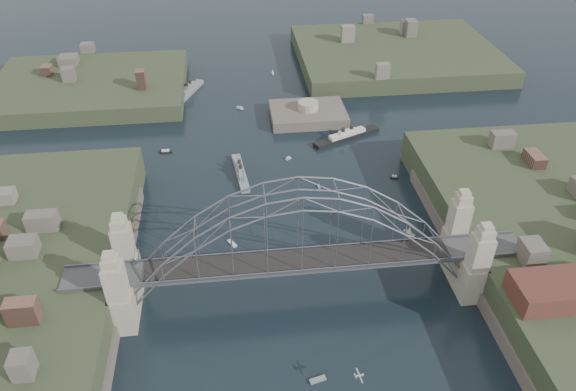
# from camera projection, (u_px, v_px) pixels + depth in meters

# --- Properties ---
(ground) EXTENTS (500.00, 500.00, 0.00)m
(ground) POSITION_uv_depth(u_px,v_px,m) (299.00, 293.00, 103.11)
(ground) COLOR black
(ground) RESTS_ON ground
(bridge) EXTENTS (84.00, 13.80, 24.60)m
(bridge) POSITION_uv_depth(u_px,v_px,m) (300.00, 244.00, 95.90)
(bridge) COLOR #474648
(bridge) RESTS_ON ground
(headland_nw) EXTENTS (60.00, 45.00, 9.00)m
(headland_nw) POSITION_uv_depth(u_px,v_px,m) (91.00, 92.00, 174.20)
(headland_nw) COLOR #313B24
(headland_nw) RESTS_ON ground
(headland_ne) EXTENTS (70.00, 55.00, 9.50)m
(headland_ne) POSITION_uv_depth(u_px,v_px,m) (396.00, 60.00, 195.97)
(headland_ne) COLOR #313B24
(headland_ne) RESTS_ON ground
(fort_island) EXTENTS (22.00, 16.00, 9.40)m
(fort_island) POSITION_uv_depth(u_px,v_px,m) (308.00, 120.00, 160.82)
(fort_island) COLOR brown
(fort_island) RESTS_ON ground
(wharf_shed) EXTENTS (20.00, 8.00, 4.00)m
(wharf_shed) POSITION_uv_depth(u_px,v_px,m) (572.00, 289.00, 90.10)
(wharf_shed) COLOR #592D26
(wharf_shed) RESTS_ON shore_east
(naval_cruiser_near) EXTENTS (4.01, 16.85, 5.01)m
(naval_cruiser_near) POSITION_uv_depth(u_px,v_px,m) (240.00, 172.00, 135.67)
(naval_cruiser_near) COLOR gray
(naval_cruiser_near) RESTS_ON ground
(naval_cruiser_far) EXTENTS (8.89, 16.57, 5.75)m
(naval_cruiser_far) POSITION_uv_depth(u_px,v_px,m) (189.00, 91.00, 174.06)
(naval_cruiser_far) COLOR gray
(naval_cruiser_far) RESTS_ON ground
(ocean_liner) EXTENTS (20.04, 11.05, 5.08)m
(ocean_liner) POSITION_uv_depth(u_px,v_px,m) (347.00, 136.00, 150.45)
(ocean_liner) COLOR black
(ocean_liner) RESTS_ON ground
(aeroplane) EXTENTS (1.52, 2.79, 0.40)m
(aeroplane) POSITION_uv_depth(u_px,v_px,m) (358.00, 376.00, 81.60)
(aeroplane) COLOR silver
(small_boat_a) EXTENTS (2.11, 2.76, 0.45)m
(small_boat_a) POSITION_uv_depth(u_px,v_px,m) (232.00, 243.00, 114.50)
(small_boat_a) COLOR silver
(small_boat_a) RESTS_ON ground
(small_boat_b) EXTENTS (0.57, 1.71, 0.45)m
(small_boat_b) POSITION_uv_depth(u_px,v_px,m) (319.00, 187.00, 131.59)
(small_boat_b) COLOR silver
(small_boat_b) RESTS_ON ground
(small_boat_c) EXTENTS (2.86, 1.53, 0.45)m
(small_boat_c) POSITION_uv_depth(u_px,v_px,m) (318.00, 380.00, 87.27)
(small_boat_c) COLOR silver
(small_boat_c) RESTS_ON ground
(small_boat_d) EXTENTS (2.06, 1.13, 1.43)m
(small_boat_d) POSITION_uv_depth(u_px,v_px,m) (394.00, 177.00, 134.74)
(small_boat_d) COLOR silver
(small_boat_d) RESTS_ON ground
(small_boat_e) EXTENTS (3.39, 1.29, 1.43)m
(small_boat_e) POSITION_uv_depth(u_px,v_px,m) (166.00, 151.00, 144.79)
(small_boat_e) COLOR silver
(small_boat_e) RESTS_ON ground
(small_boat_f) EXTENTS (1.84, 1.45, 1.43)m
(small_boat_f) POSITION_uv_depth(u_px,v_px,m) (288.00, 158.00, 141.86)
(small_boat_f) COLOR silver
(small_boat_f) RESTS_ON ground
(small_boat_h) EXTENTS (2.26, 1.97, 1.43)m
(small_boat_h) POSITION_uv_depth(u_px,v_px,m) (240.00, 108.00, 165.63)
(small_boat_h) COLOR silver
(small_boat_h) RESTS_ON ground
(small_boat_i) EXTENTS (2.13, 2.84, 2.38)m
(small_boat_i) POSITION_uv_depth(u_px,v_px,m) (409.00, 231.00, 116.79)
(small_boat_i) COLOR silver
(small_boat_i) RESTS_ON ground
(small_boat_k) EXTENTS (1.04, 1.66, 2.38)m
(small_boat_k) POSITION_uv_depth(u_px,v_px,m) (273.00, 72.00, 186.38)
(small_boat_k) COLOR silver
(small_boat_k) RESTS_ON ground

